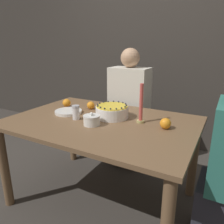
{
  "coord_description": "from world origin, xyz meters",
  "views": [
    {
      "loc": [
        0.84,
        -1.36,
        1.28
      ],
      "look_at": [
        0.04,
        0.1,
        0.77
      ],
      "focal_mm": 35.0,
      "sensor_mm": 36.0,
      "label": 1
    }
  ],
  "objects_px": {
    "sugar_shaker": "(76,112)",
    "candle": "(141,107)",
    "sugar_bowl": "(92,120)",
    "cake": "(112,112)",
    "person_man_blue_shirt": "(129,116)"
  },
  "relations": [
    {
      "from": "sugar_shaker",
      "to": "candle",
      "type": "distance_m",
      "value": 0.51
    },
    {
      "from": "sugar_bowl",
      "to": "candle",
      "type": "bearing_deg",
      "value": 36.95
    },
    {
      "from": "candle",
      "to": "sugar_bowl",
      "type": "bearing_deg",
      "value": -143.05
    },
    {
      "from": "cake",
      "to": "sugar_shaker",
      "type": "xyz_separation_m",
      "value": [
        -0.22,
        -0.18,
        0.01
      ]
    },
    {
      "from": "sugar_bowl",
      "to": "person_man_blue_shirt",
      "type": "distance_m",
      "value": 0.84
    },
    {
      "from": "person_man_blue_shirt",
      "to": "sugar_shaker",
      "type": "bearing_deg",
      "value": 81.63
    },
    {
      "from": "cake",
      "to": "person_man_blue_shirt",
      "type": "relative_size",
      "value": 0.21
    },
    {
      "from": "sugar_bowl",
      "to": "candle",
      "type": "relative_size",
      "value": 0.42
    },
    {
      "from": "candle",
      "to": "person_man_blue_shirt",
      "type": "xyz_separation_m",
      "value": [
        -0.36,
        0.59,
        -0.3
      ]
    },
    {
      "from": "sugar_bowl",
      "to": "candle",
      "type": "distance_m",
      "value": 0.38
    },
    {
      "from": "cake",
      "to": "sugar_bowl",
      "type": "xyz_separation_m",
      "value": [
        -0.05,
        -0.22,
        -0.01
      ]
    },
    {
      "from": "sugar_bowl",
      "to": "candle",
      "type": "xyz_separation_m",
      "value": [
        0.29,
        0.22,
        0.08
      ]
    },
    {
      "from": "sugar_shaker",
      "to": "person_man_blue_shirt",
      "type": "distance_m",
      "value": 0.81
    },
    {
      "from": "sugar_bowl",
      "to": "sugar_shaker",
      "type": "bearing_deg",
      "value": 165.4
    },
    {
      "from": "cake",
      "to": "sugar_shaker",
      "type": "height_order",
      "value": "sugar_shaker"
    }
  ]
}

